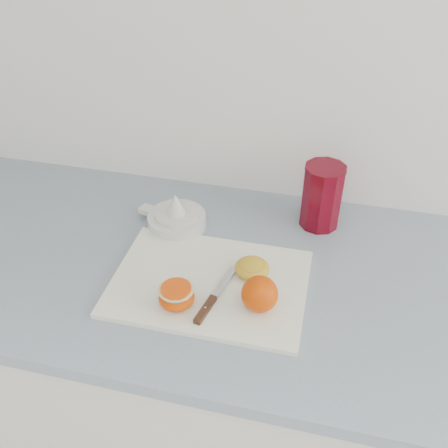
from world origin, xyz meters
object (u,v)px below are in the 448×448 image
Objects in this scene: cutting_board at (210,283)px; half_orange at (177,296)px; counter at (242,394)px; citrus_juicer at (176,218)px; red_tumbler at (322,198)px.

cutting_board is 5.65× the size of half_orange.
counter is 14.41× the size of citrus_juicer.
half_orange is at bearing -125.16° from red_tumbler.
half_orange is at bearing -126.80° from counter.
citrus_juicer reaches higher than counter.
citrus_juicer is (-0.08, 0.25, -0.01)m from half_orange.
half_orange reaches higher than counter.
counter is 0.57m from red_tumbler.
cutting_board is at bearing 60.42° from half_orange.
half_orange is at bearing -71.68° from citrus_juicer.
red_tumbler is at bearing 53.35° from cutting_board.
citrus_juicer is at bearing 108.32° from half_orange.
half_orange is (-0.04, -0.08, 0.03)m from cutting_board.
red_tumbler is at bearing 15.88° from citrus_juicer.
counter is 35.69× the size of half_orange.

